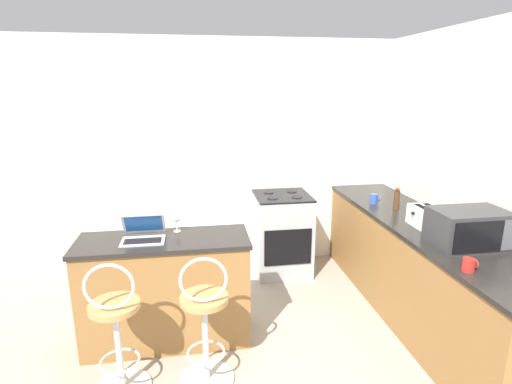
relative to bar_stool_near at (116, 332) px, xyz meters
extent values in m
cube|color=silver|center=(0.85, 2.05, 0.82)|extent=(12.00, 0.06, 2.60)
cube|color=olive|center=(0.30, 0.56, -0.04)|extent=(1.33, 0.48, 0.88)
cube|color=black|center=(0.30, 0.56, 0.42)|extent=(1.36, 0.51, 0.03)
cube|color=olive|center=(2.55, 0.59, -0.04)|extent=(0.65, 2.86, 0.88)
cube|color=black|center=(2.55, 0.59, 0.42)|extent=(0.68, 2.89, 0.03)
cylinder|color=silver|center=(0.00, 0.02, -0.14)|extent=(0.04, 0.04, 0.64)
torus|color=silver|center=(0.00, 0.02, -0.24)|extent=(0.28, 0.28, 0.02)
cylinder|color=#B7844C|center=(0.00, 0.02, 0.19)|extent=(0.34, 0.34, 0.04)
torus|color=silver|center=(0.00, -0.08, 0.38)|extent=(0.32, 0.02, 0.32)
cylinder|color=silver|center=(0.60, 0.02, -0.47)|extent=(0.40, 0.40, 0.02)
cylinder|color=silver|center=(0.60, 0.02, -0.14)|extent=(0.04, 0.04, 0.64)
torus|color=silver|center=(0.60, 0.02, -0.24)|extent=(0.28, 0.28, 0.02)
cylinder|color=#B7844C|center=(0.60, 0.02, 0.19)|extent=(0.34, 0.34, 0.04)
torus|color=silver|center=(0.60, -0.08, 0.38)|extent=(0.32, 0.02, 0.32)
cube|color=#B7BABF|center=(0.15, 0.53, 0.44)|extent=(0.33, 0.21, 0.01)
cube|color=black|center=(0.15, 0.51, 0.45)|extent=(0.28, 0.11, 0.00)
cube|color=#B7BABF|center=(0.15, 0.64, 0.54)|extent=(0.33, 0.10, 0.18)
cube|color=#19478C|center=(0.15, 0.64, 0.54)|extent=(0.29, 0.08, 0.15)
cube|color=#2D2D30|center=(2.57, 0.05, 0.58)|extent=(0.54, 0.34, 0.29)
cube|color=black|center=(2.52, -0.13, 0.58)|extent=(0.37, 0.01, 0.23)
cube|color=#4C4C51|center=(2.76, -0.13, 0.58)|extent=(0.11, 0.01, 0.23)
cube|color=silver|center=(2.52, 0.52, 0.52)|extent=(0.22, 0.26, 0.17)
cube|color=black|center=(2.47, 0.52, 0.61)|extent=(0.05, 0.18, 0.00)
cube|color=black|center=(2.56, 0.52, 0.61)|extent=(0.05, 0.18, 0.00)
cube|color=black|center=(2.40, 0.52, 0.56)|extent=(0.02, 0.02, 0.02)
cube|color=#9EA3A8|center=(1.52, 1.70, -0.03)|extent=(0.61, 0.60, 0.89)
cube|color=black|center=(1.52, 1.39, -0.07)|extent=(0.52, 0.01, 0.40)
cube|color=black|center=(1.52, 1.70, 0.43)|extent=(0.61, 0.60, 0.02)
cylinder|color=black|center=(1.39, 1.58, 0.44)|extent=(0.11, 0.11, 0.01)
cylinder|color=black|center=(1.66, 1.58, 0.44)|extent=(0.11, 0.11, 0.01)
cylinder|color=black|center=(1.39, 1.82, 0.44)|extent=(0.11, 0.11, 0.01)
cylinder|color=black|center=(1.66, 1.82, 0.44)|extent=(0.11, 0.11, 0.01)
cylinder|color=#2D51AD|center=(2.37, 1.22, 0.49)|extent=(0.07, 0.07, 0.10)
torus|color=#2D51AD|center=(2.42, 1.22, 0.49)|extent=(0.01, 0.06, 0.06)
cylinder|color=red|center=(2.31, -0.33, 0.48)|extent=(0.08, 0.08, 0.09)
torus|color=red|center=(2.36, -0.33, 0.48)|extent=(0.01, 0.06, 0.06)
cylinder|color=white|center=(2.76, 0.68, 0.49)|extent=(0.08, 0.08, 0.10)
torus|color=white|center=(2.81, 0.68, 0.49)|extent=(0.01, 0.06, 0.06)
cylinder|color=#4C2D19|center=(2.51, 1.01, 0.53)|extent=(0.06, 0.06, 0.18)
sphere|color=#4C2D19|center=(2.51, 1.01, 0.63)|extent=(0.04, 0.04, 0.04)
cylinder|color=silver|center=(0.40, 0.71, 0.44)|extent=(0.06, 0.06, 0.00)
cylinder|color=silver|center=(0.40, 0.71, 0.48)|extent=(0.01, 0.01, 0.08)
sphere|color=silver|center=(0.40, 0.71, 0.55)|extent=(0.07, 0.07, 0.07)
camera|label=1|loc=(0.56, -2.48, 1.61)|focal=28.00mm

